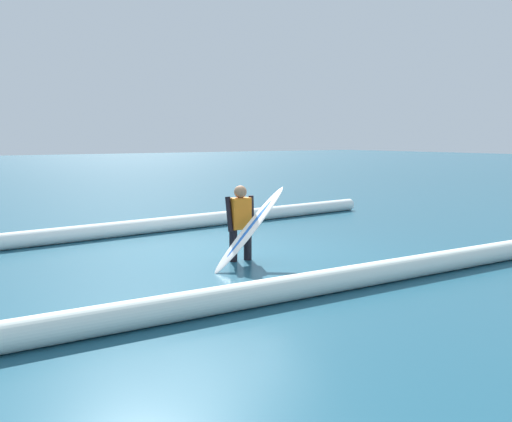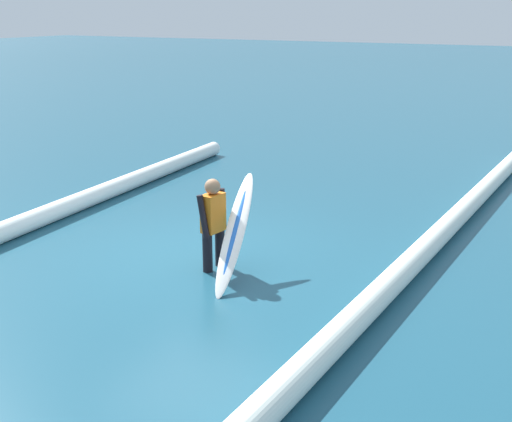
{
  "view_description": "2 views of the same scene",
  "coord_description": "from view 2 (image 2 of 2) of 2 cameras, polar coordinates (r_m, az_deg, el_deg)",
  "views": [
    {
      "loc": [
        5.89,
        8.96,
        2.15
      ],
      "look_at": [
        0.61,
        1.4,
        0.96
      ],
      "focal_mm": 40.59,
      "sensor_mm": 36.0,
      "label": 1
    },
    {
      "loc": [
        7.87,
        5.36,
        3.56
      ],
      "look_at": [
        0.31,
        1.29,
        0.92
      ],
      "focal_mm": 46.3,
      "sensor_mm": 36.0,
      "label": 2
    }
  ],
  "objects": [
    {
      "name": "surfer",
      "position": [
        9.24,
        -3.72,
        -0.76
      ],
      "size": [
        0.52,
        0.24,
        1.32
      ],
      "rotation": [
        0.0,
        0.0,
        6.16
      ],
      "color": "black",
      "rests_on": "ground_plane"
    },
    {
      "name": "surfboard",
      "position": [
        9.05,
        -1.82,
        -1.81
      ],
      "size": [
        1.75,
        0.71,
        1.29
      ],
      "color": "white",
      "rests_on": "ground_plane"
    },
    {
      "name": "ground_plane",
      "position": [
        10.16,
        -5.58,
        -3.48
      ],
      "size": [
        126.4,
        126.4,
        0.0
      ],
      "primitive_type": "plane",
      "color": "#1E5167"
    },
    {
      "name": "wave_crest_midground",
      "position": [
        7.06,
        6.05,
        -11.69
      ],
      "size": [
        23.37,
        1.31,
        0.34
      ],
      "primitive_type": "cylinder",
      "rotation": [
        0.0,
        1.57,
        -0.04
      ],
      "color": "white",
      "rests_on": "ground_plane"
    }
  ]
}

